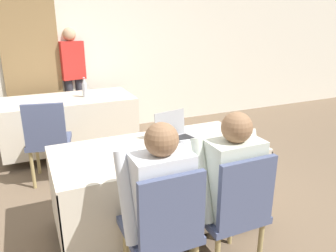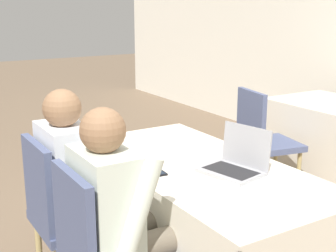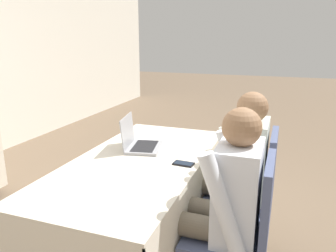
# 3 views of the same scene
# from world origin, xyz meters

# --- Properties ---
(ground_plane) EXTENTS (24.00, 24.00, 0.00)m
(ground_plane) POSITION_xyz_m (0.00, 0.00, 0.00)
(ground_plane) COLOR brown
(wall_back) EXTENTS (12.00, 0.06, 2.70)m
(wall_back) POSITION_xyz_m (0.00, 2.77, 1.35)
(wall_back) COLOR silver
(wall_back) RESTS_ON ground_plane
(curtain_panel) EXTENTS (0.76, 0.04, 2.65)m
(curtain_panel) POSITION_xyz_m (-0.78, 2.71, 1.33)
(curtain_panel) COLOR olive
(curtain_panel) RESTS_ON ground_plane
(conference_table_near) EXTENTS (1.67, 0.82, 0.73)m
(conference_table_near) POSITION_xyz_m (0.00, 0.00, 0.56)
(conference_table_near) COLOR beige
(conference_table_near) RESTS_ON ground_plane
(conference_table_far) EXTENTS (1.67, 0.82, 0.73)m
(conference_table_far) POSITION_xyz_m (-0.43, 2.03, 0.56)
(conference_table_far) COLOR beige
(conference_table_far) RESTS_ON ground_plane
(laptop) EXTENTS (0.35, 0.31, 0.24)m
(laptop) POSITION_xyz_m (0.21, 0.09, 0.78)
(laptop) COLOR #99999E
(laptop) RESTS_ON conference_table_near
(cell_phone) EXTENTS (0.08, 0.14, 0.01)m
(cell_phone) POSITION_xyz_m (0.02, -0.31, 0.74)
(cell_phone) COLOR black
(cell_phone) RESTS_ON conference_table_near
(paper_beside_laptop) EXTENTS (0.31, 0.35, 0.00)m
(paper_beside_laptop) POSITION_xyz_m (0.33, 0.08, 0.73)
(paper_beside_laptop) COLOR white
(paper_beside_laptop) RESTS_ON conference_table_near
(paper_centre_table) EXTENTS (0.31, 0.36, 0.00)m
(paper_centre_table) POSITION_xyz_m (-0.25, 0.09, 0.73)
(paper_centre_table) COLOR white
(paper_centre_table) RESTS_ON conference_table_near
(water_bottle) EXTENTS (0.06, 0.06, 0.26)m
(water_bottle) POSITION_xyz_m (-0.20, 2.00, 0.85)
(water_bottle) COLOR #B7B7C1
(water_bottle) RESTS_ON conference_table_far
(chair_near_left) EXTENTS (0.44, 0.44, 0.93)m
(chair_near_left) POSITION_xyz_m (-0.26, -0.71, 0.52)
(chair_near_left) COLOR tan
(chair_near_left) RESTS_ON ground_plane
(chair_near_right) EXTENTS (0.44, 0.44, 0.93)m
(chair_near_right) POSITION_xyz_m (0.26, -0.71, 0.52)
(chair_near_right) COLOR tan
(chair_near_right) RESTS_ON ground_plane
(chair_far_spare) EXTENTS (0.52, 0.52, 0.93)m
(chair_far_spare) POSITION_xyz_m (-0.76, 1.20, 0.52)
(chair_far_spare) COLOR tan
(chair_far_spare) RESTS_ON ground_plane
(person_checkered_shirt) EXTENTS (0.50, 0.52, 1.19)m
(person_checkered_shirt) POSITION_xyz_m (-0.26, -0.61, 0.68)
(person_checkered_shirt) COLOR #665B4C
(person_checkered_shirt) RESTS_ON ground_plane
(person_white_shirt) EXTENTS (0.50, 0.52, 1.19)m
(person_white_shirt) POSITION_xyz_m (0.26, -0.61, 0.68)
(person_white_shirt) COLOR #665B4C
(person_white_shirt) RESTS_ON ground_plane
(person_red_shirt) EXTENTS (0.37, 0.27, 1.59)m
(person_red_shirt) POSITION_xyz_m (-0.24, 2.74, 0.91)
(person_red_shirt) COLOR #33333D
(person_red_shirt) RESTS_ON ground_plane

